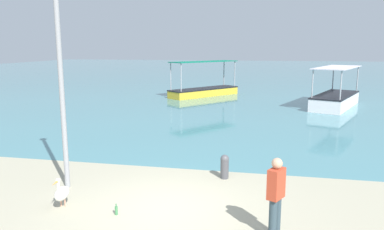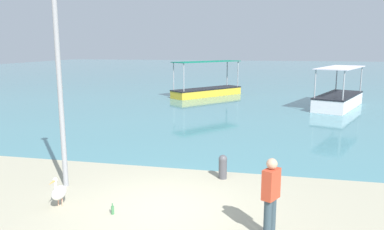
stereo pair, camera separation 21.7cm
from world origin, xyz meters
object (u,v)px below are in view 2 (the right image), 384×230
at_px(fisherman_standing, 271,196).
at_px(fishing_boat_far_right, 207,89).
at_px(lamp_post, 58,63).
at_px(glass_bottle, 113,210).
at_px(pelican, 59,192).
at_px(mooring_bollard, 223,166).
at_px(fishing_boat_far_left, 338,99).

bearing_deg(fisherman_standing, fishing_boat_far_right, 103.37).
bearing_deg(fishing_boat_far_right, lamp_post, -91.53).
bearing_deg(glass_bottle, pelican, 175.35).
bearing_deg(pelican, fisherman_standing, -5.12).
xyz_separation_m(lamp_post, mooring_bollard, (4.22, 1.53, -3.03)).
distance_m(pelican, fisherman_standing, 5.07).
height_order(pelican, lamp_post, lamp_post).
xyz_separation_m(fishing_boat_far_left, pelican, (-9.05, -17.17, -0.20)).
distance_m(lamp_post, mooring_bollard, 5.42).
relative_size(fishing_boat_far_right, fishing_boat_far_left, 0.97).
bearing_deg(mooring_bollard, lamp_post, -160.00).
distance_m(pelican, glass_bottle, 1.47).
bearing_deg(pelican, glass_bottle, -4.65).
bearing_deg(lamp_post, fisherman_standing, -17.14).
xyz_separation_m(lamp_post, fisherman_standing, (5.61, -1.73, -2.51)).
relative_size(lamp_post, glass_bottle, 22.64).
distance_m(fishing_boat_far_left, mooring_bollard, 15.35).
distance_m(fishing_boat_far_right, pelican, 20.96).
height_order(fishing_boat_far_left, glass_bottle, fishing_boat_far_left).
bearing_deg(fishing_boat_far_left, fishing_boat_far_right, 157.46).
distance_m(fishing_boat_far_left, glass_bottle, 18.90).
bearing_deg(fishing_boat_far_right, mooring_bollard, -78.50).
relative_size(fishing_boat_far_left, mooring_bollard, 8.17).
bearing_deg(pelican, mooring_bollard, 37.82).
xyz_separation_m(pelican, glass_bottle, (1.44, -0.12, -0.27)).
relative_size(fishing_boat_far_left, glass_bottle, 21.80).
height_order(fishing_boat_far_left, fisherman_standing, fishing_boat_far_left).
bearing_deg(lamp_post, pelican, -65.27).
bearing_deg(lamp_post, glass_bottle, -34.54).
relative_size(fishing_boat_far_right, pelican, 7.10).
xyz_separation_m(fishing_boat_far_left, fisherman_standing, (-4.03, -17.62, 0.33)).
bearing_deg(fishing_boat_far_left, mooring_bollard, -110.70).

